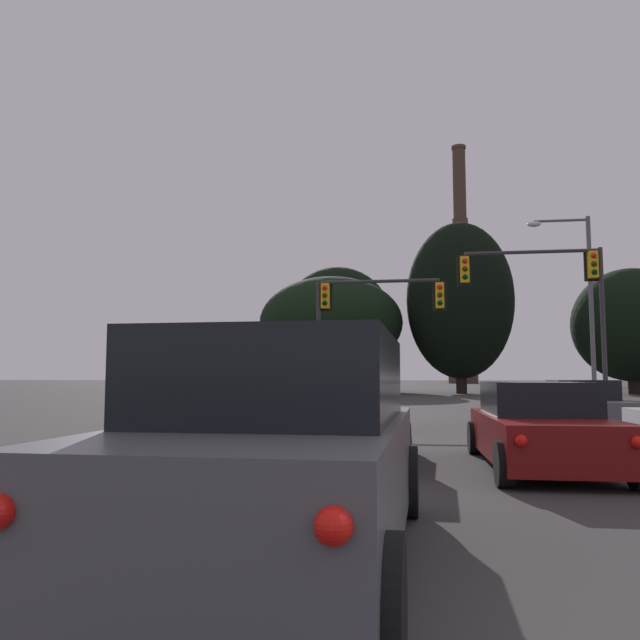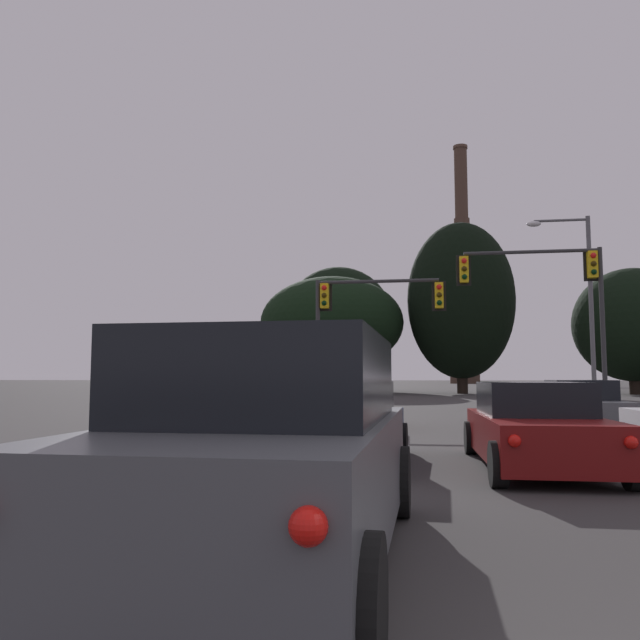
# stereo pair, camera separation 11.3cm
# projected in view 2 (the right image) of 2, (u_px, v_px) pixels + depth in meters

# --- Properties ---
(suv_left_lane_third) EXTENTS (2.21, 4.95, 1.86)m
(suv_left_lane_third) POSITION_uv_depth(u_px,v_px,m) (273.00, 452.00, 5.13)
(suv_left_lane_third) COLOR #4C4F54
(suv_left_lane_third) RESTS_ON ground_plane
(sedan_center_lane_second) EXTENTS (2.03, 4.72, 1.43)m
(sedan_center_lane_second) POSITION_uv_depth(u_px,v_px,m) (535.00, 428.00, 10.38)
(sedan_center_lane_second) COLOR maroon
(sedan_center_lane_second) RESTS_ON ground_plane
(sedan_right_lane_front) EXTENTS (2.17, 4.77, 1.43)m
(sedan_right_lane_front) POSITION_uv_depth(u_px,v_px,m) (582.00, 407.00, 17.77)
(sedan_right_lane_front) COLOR #4C4F54
(sedan_right_lane_front) RESTS_ON ground_plane
(hatchback_left_lane_second) EXTENTS (2.09, 4.18, 1.44)m
(hatchback_left_lane_second) POSITION_uv_depth(u_px,v_px,m) (346.00, 425.00, 10.97)
(hatchback_left_lane_second) COLOR navy
(hatchback_left_lane_second) RESTS_ON ground_plane
(hatchback_left_lane_front) EXTENTS (1.94, 4.12, 1.44)m
(hatchback_left_lane_front) POSITION_uv_depth(u_px,v_px,m) (355.00, 406.00, 18.63)
(hatchback_left_lane_front) COLOR maroon
(hatchback_left_lane_front) RESTS_ON ground_plane
(traffic_light_overhead_left) EXTENTS (5.51, 0.50, 5.58)m
(traffic_light_overhead_left) POSITION_uv_depth(u_px,v_px,m) (361.00, 310.00, 25.89)
(traffic_light_overhead_left) COLOR #2D2D30
(traffic_light_overhead_left) RESTS_ON ground_plane
(traffic_light_overhead_right) EXTENTS (5.65, 0.50, 6.54)m
(traffic_light_overhead_right) POSITION_uv_depth(u_px,v_px,m) (553.00, 287.00, 24.32)
(traffic_light_overhead_right) COLOR #2D2D30
(traffic_light_overhead_right) RESTS_ON ground_plane
(street_lamp) EXTENTS (2.79, 0.36, 8.83)m
(street_lamp) POSITION_uv_depth(u_px,v_px,m) (581.00, 292.00, 28.16)
(street_lamp) COLOR #56565B
(street_lamp) RESTS_ON ground_plane
(smokestack) EXTENTS (6.94, 6.94, 57.90)m
(smokestack) POSITION_uv_depth(u_px,v_px,m) (463.00, 289.00, 149.31)
(smokestack) COLOR #3C2B22
(smokestack) RESTS_ON ground_plane
(treeline_far_left) EXTENTS (10.13, 9.12, 11.08)m
(treeline_far_left) POSITION_uv_depth(u_px,v_px,m) (633.00, 325.00, 54.52)
(treeline_far_left) COLOR black
(treeline_far_left) RESTS_ON ground_plane
(treeline_center_left) EXTENTS (13.65, 12.28, 11.07)m
(treeline_center_left) POSITION_uv_depth(u_px,v_px,m) (332.00, 323.00, 59.38)
(treeline_center_left) COLOR black
(treeline_center_left) RESTS_ON ground_plane
(treeline_center_right) EXTENTS (9.88, 8.89, 16.00)m
(treeline_center_right) POSITION_uv_depth(u_px,v_px,m) (461.00, 300.00, 58.06)
(treeline_center_right) COLOR black
(treeline_center_right) RESTS_ON ground_plane
(treeline_left_mid) EXTENTS (12.26, 11.03, 13.65)m
(treeline_left_mid) POSITION_uv_depth(u_px,v_px,m) (338.00, 323.00, 68.62)
(treeline_left_mid) COLOR black
(treeline_left_mid) RESTS_ON ground_plane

